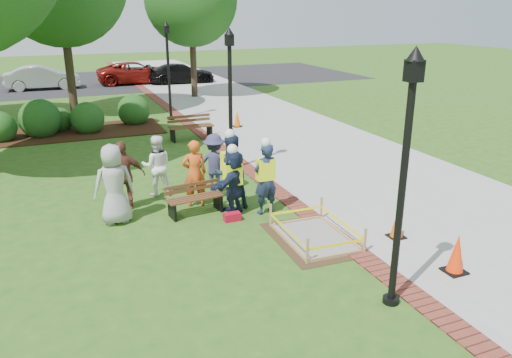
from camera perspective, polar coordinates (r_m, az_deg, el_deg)
name	(u,v)px	position (r m, az deg, el deg)	size (l,w,h in m)	color
ground	(256,243)	(10.77, -0.01, -7.29)	(100.00, 100.00, 0.00)	#285116
sidewalk	(274,126)	(21.37, 2.11, 6.08)	(6.00, 60.00, 0.02)	#9E9E99
brick_edging	(201,133)	(20.26, -6.31, 5.27)	(0.50, 60.00, 0.03)	maroon
mulch_bed	(73,132)	(21.47, -20.17, 5.01)	(7.00, 3.00, 0.05)	#381E0F
parking_lot	(106,81)	(36.43, -16.81, 10.65)	(36.00, 12.00, 0.01)	black
wet_concrete_pad	(315,229)	(10.92, 6.75, -5.70)	(1.78, 2.36, 0.55)	#47331E
bench_near	(195,205)	(12.21, -6.94, -2.95)	(1.42, 0.62, 0.75)	brown
bench_far	(191,132)	(19.24, -7.41, 5.34)	(1.69, 0.60, 0.91)	brown
cone_front	(457,255)	(10.18, 21.94, -8.03)	(0.40, 0.40, 0.79)	black
cone_back	(397,224)	(11.28, 15.85, -4.96)	(0.35, 0.35, 0.69)	black
cone_far	(237,119)	(21.14, -2.16, 6.84)	(0.35, 0.35, 0.69)	black
toolbox	(232,217)	(11.82, -2.74, -4.33)	(0.39, 0.22, 0.20)	#A60C25
lamp_near	(405,164)	(8.05, 16.62, 1.66)	(0.28, 0.28, 4.26)	black
lamp_mid	(230,90)	(14.96, -2.97, 10.14)	(0.28, 0.28, 4.26)	black
lamp_far	(168,64)	(22.59, -10.01, 12.87)	(0.28, 0.28, 4.26)	black
shrub_a	(2,141)	(21.20, -27.05, 3.87)	(1.23, 1.23, 1.23)	#144818
shrub_b	(42,136)	(21.45, -23.23, 4.57)	(1.57, 1.57, 1.57)	#144818
shrub_c	(89,132)	(21.38, -18.55, 5.08)	(1.33, 1.33, 1.33)	#144818
shrub_d	(135,124)	(22.47, -13.69, 6.17)	(1.37, 1.37, 1.37)	#144818
shrub_e	(61,131)	(22.06, -21.38, 5.17)	(1.03, 1.03, 1.03)	#144818
casual_person_a	(114,184)	(11.86, -15.92, -0.60)	(0.64, 0.44, 1.89)	#9D9D9D
casual_person_b	(194,173)	(12.55, -7.05, 0.64)	(0.59, 0.42, 1.70)	#DB5319
casual_person_c	(157,166)	(13.45, -11.27, 1.50)	(0.58, 0.43, 1.63)	white
casual_person_d	(124,176)	(12.63, -14.86, 0.34)	(0.58, 0.39, 1.74)	brown
casual_person_e	(215,164)	(13.42, -4.75, 1.74)	(0.61, 0.53, 1.62)	#35345B
hivis_worker_a	(233,180)	(11.88, -2.66, -0.13)	(0.60, 0.60, 1.77)	#1B2C48
hivis_worker_b	(266,176)	(11.96, 1.10, 0.31)	(0.62, 0.46, 1.90)	#1C1D49
hivis_worker_c	(230,170)	(12.21, -2.97, 0.98)	(0.66, 0.48, 2.04)	#1D254C
parked_car_b	(44,89)	(34.02, -23.08, 9.41)	(4.82, 2.09, 1.57)	#B9B8BE
parked_car_c	(137,83)	(34.83, -13.40, 10.58)	(4.73, 2.05, 1.54)	maroon
parked_car_d	(182,83)	(34.44, -8.50, 10.79)	(4.28, 1.86, 1.39)	black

